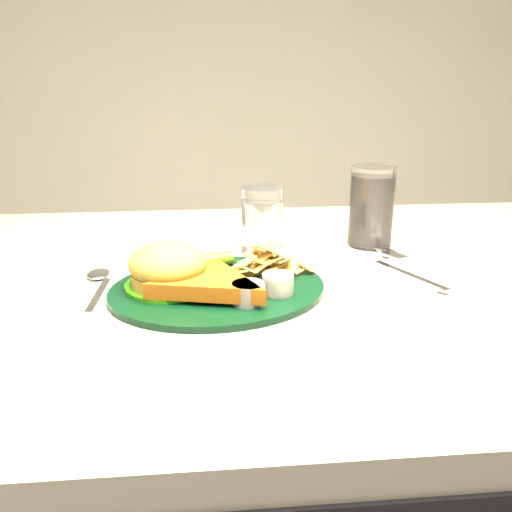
{
  "coord_description": "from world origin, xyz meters",
  "views": [
    {
      "loc": [
        -0.08,
        -0.76,
        1.05
      ],
      "look_at": [
        -0.01,
        -0.05,
        0.8
      ],
      "focal_mm": 40.0,
      "sensor_mm": 36.0,
      "label": 1
    }
  ],
  "objects_px": {
    "fork_napkin": "(408,273)",
    "table": "(260,490)",
    "cola_glass": "(372,207)",
    "dinner_plate": "(217,270)",
    "water_glass": "(262,220)"
  },
  "relations": [
    {
      "from": "dinner_plate",
      "to": "fork_napkin",
      "type": "bearing_deg",
      "value": -4.99
    },
    {
      "from": "dinner_plate",
      "to": "water_glass",
      "type": "xyz_separation_m",
      "value": [
        0.08,
        0.17,
        0.02
      ]
    },
    {
      "from": "table",
      "to": "dinner_plate",
      "type": "distance_m",
      "value": 0.42
    },
    {
      "from": "fork_napkin",
      "to": "dinner_plate",
      "type": "bearing_deg",
      "value": 159.94
    },
    {
      "from": "cola_glass",
      "to": "dinner_plate",
      "type": "bearing_deg",
      "value": -144.68
    },
    {
      "from": "dinner_plate",
      "to": "fork_napkin",
      "type": "relative_size",
      "value": 1.65
    },
    {
      "from": "table",
      "to": "dinner_plate",
      "type": "bearing_deg",
      "value": -140.56
    },
    {
      "from": "table",
      "to": "cola_glass",
      "type": "height_order",
      "value": "cola_glass"
    },
    {
      "from": "fork_napkin",
      "to": "table",
      "type": "bearing_deg",
      "value": 148.04
    },
    {
      "from": "table",
      "to": "dinner_plate",
      "type": "relative_size",
      "value": 4.15
    },
    {
      "from": "water_glass",
      "to": "cola_glass",
      "type": "height_order",
      "value": "cola_glass"
    },
    {
      "from": "dinner_plate",
      "to": "water_glass",
      "type": "height_order",
      "value": "water_glass"
    },
    {
      "from": "dinner_plate",
      "to": "table",
      "type": "bearing_deg",
      "value": 27.69
    },
    {
      "from": "water_glass",
      "to": "fork_napkin",
      "type": "height_order",
      "value": "water_glass"
    },
    {
      "from": "cola_glass",
      "to": "fork_napkin",
      "type": "bearing_deg",
      "value": -85.33
    }
  ]
}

